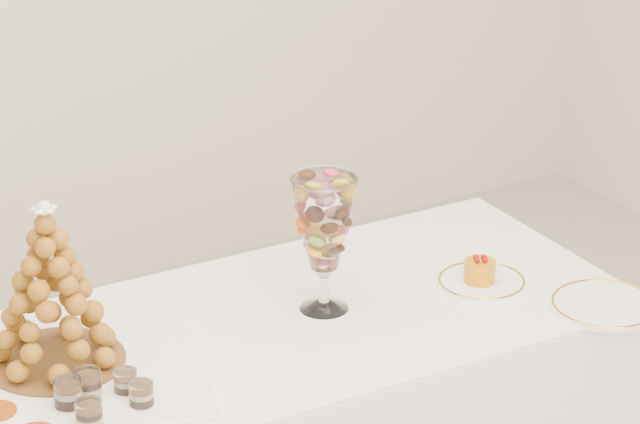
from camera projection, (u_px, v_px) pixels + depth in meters
lace_tray at (66, 378)px, 3.03m from camera, size 0.65×0.56×0.02m
macaron_vase at (324, 225)px, 3.25m from camera, size 0.14×0.14×0.31m
cake_plate at (482, 282)px, 3.44m from camera, size 0.20×0.20×0.01m
spare_plate at (605, 305)px, 3.33m from camera, size 0.24×0.24×0.01m
verrine_a at (68, 397)px, 2.91m from camera, size 0.06×0.06×0.07m
verrine_b at (88, 387)px, 2.94m from camera, size 0.07×0.07×0.07m
verrine_c at (126, 385)px, 2.96m from camera, size 0.05×0.05×0.06m
verrine_d at (89, 418)px, 2.84m from camera, size 0.07×0.07×0.07m
verrine_e at (142, 398)px, 2.91m from camera, size 0.05×0.05×0.06m
croquembouche at (50, 286)px, 3.00m from camera, size 0.28×0.28×0.35m
mousse_cake at (480, 271)px, 3.42m from camera, size 0.07×0.07×0.06m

